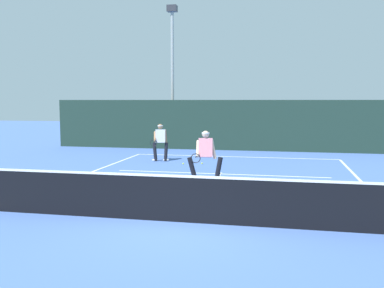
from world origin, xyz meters
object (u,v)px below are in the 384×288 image
Objects in this scene: player_far at (160,141)px; light_pole at (172,61)px; player_near at (205,155)px; tennis_ball at (183,164)px; tennis_ball_extra at (202,163)px.

light_pole is (-1.13, 6.50, 3.95)m from player_far.
light_pole is at bearing -80.03° from player_near.
player_far reaches higher than tennis_ball.
tennis_ball is (1.17, -0.73, -0.84)m from player_far.
player_near is at bearing -78.02° from tennis_ball_extra.
tennis_ball_extra is 9.00m from light_pole.
tennis_ball and tennis_ball_extra have the same top height.
light_pole is at bearing 113.46° from tennis_ball_extra.
tennis_ball is 0.01× the size of light_pole.
light_pole is at bearing 107.64° from tennis_ball.
tennis_ball is at bearing -76.66° from player_near.
player_far is 0.20× the size of light_pole.
tennis_ball is at bearing -72.36° from light_pole.
player_far is 2.14m from tennis_ball_extra.
player_near is at bearing 105.44° from player_far.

